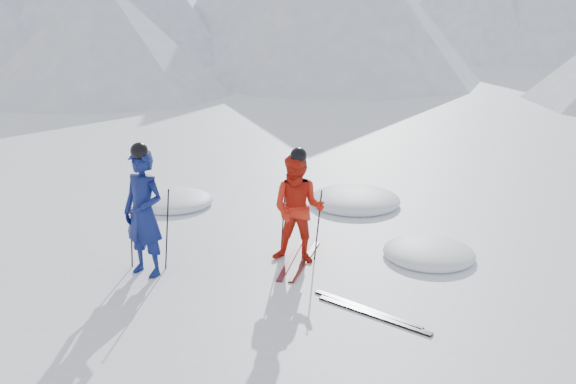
# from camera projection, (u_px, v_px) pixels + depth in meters

# --- Properties ---
(ground) EXTENTS (160.00, 160.00, 0.00)m
(ground) POSITION_uv_depth(u_px,v_px,m) (376.00, 275.00, 9.36)
(ground) COLOR white
(ground) RESTS_ON ground
(skier_blue) EXTENTS (0.82, 0.66, 1.96)m
(skier_blue) POSITION_uv_depth(u_px,v_px,m) (144.00, 213.00, 9.16)
(skier_blue) COLOR #0E1855
(skier_blue) RESTS_ON ground
(skier_red) EXTENTS (0.89, 0.71, 1.78)m
(skier_red) POSITION_uv_depth(u_px,v_px,m) (298.00, 209.00, 9.64)
(skier_red) COLOR red
(skier_red) RESTS_ON ground
(pole_blue_left) EXTENTS (0.13, 0.09, 1.30)m
(pole_blue_left) POSITION_uv_depth(u_px,v_px,m) (131.00, 229.00, 9.45)
(pole_blue_left) COLOR black
(pole_blue_left) RESTS_ON ground
(pole_blue_right) EXTENTS (0.13, 0.08, 1.30)m
(pole_blue_right) POSITION_uv_depth(u_px,v_px,m) (167.00, 229.00, 9.43)
(pole_blue_right) COLOR black
(pole_blue_right) RESTS_ON ground
(pole_red_left) EXTENTS (0.12, 0.09, 1.18)m
(pole_red_left) POSITION_uv_depth(u_px,v_px,m) (283.00, 220.00, 10.02)
(pole_red_left) COLOR black
(pole_red_left) RESTS_ON ground
(pole_red_right) EXTENTS (0.12, 0.08, 1.18)m
(pole_red_right) POSITION_uv_depth(u_px,v_px,m) (318.00, 225.00, 9.81)
(pole_red_right) COLOR black
(pole_red_right) RESTS_ON ground
(ski_worn_left) EXTENTS (0.09, 1.70, 0.03)m
(ski_worn_left) POSITION_uv_depth(u_px,v_px,m) (291.00, 260.00, 9.92)
(ski_worn_left) COLOR black
(ski_worn_left) RESTS_ON ground
(ski_worn_right) EXTENTS (0.21, 1.70, 0.03)m
(ski_worn_right) POSITION_uv_depth(u_px,v_px,m) (305.00, 261.00, 9.87)
(ski_worn_right) COLOR black
(ski_worn_right) RESTS_ON ground
(ski_loose_a) EXTENTS (1.54, 0.88, 0.03)m
(ski_loose_a) POSITION_uv_depth(u_px,v_px,m) (366.00, 309.00, 8.28)
(ski_loose_a) COLOR black
(ski_loose_a) RESTS_ON ground
(ski_loose_b) EXTENTS (1.57, 0.82, 0.03)m
(ski_loose_b) POSITION_uv_depth(u_px,v_px,m) (373.00, 315.00, 8.12)
(ski_loose_b) COLOR black
(ski_loose_b) RESTS_ON ground
(snow_lumps) EXTENTS (6.75, 4.29, 0.42)m
(snow_lumps) POSITION_uv_depth(u_px,v_px,m) (314.00, 214.00, 12.14)
(snow_lumps) COLOR white
(snow_lumps) RESTS_ON ground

